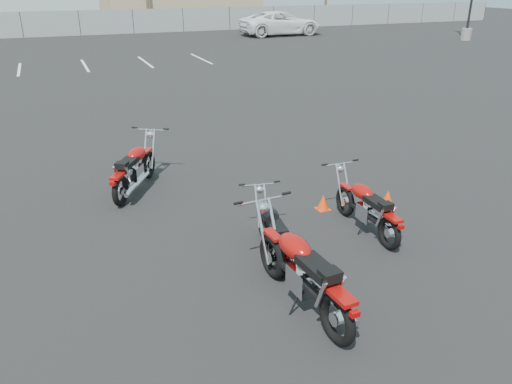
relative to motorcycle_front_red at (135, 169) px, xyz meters
name	(u,v)px	position (x,y,z in m)	size (l,w,h in m)	color
ground	(259,244)	(1.44, -2.99, -0.48)	(120.00, 120.00, 0.00)	black
motorcycle_front_red	(135,169)	(0.00, 0.00, 0.00)	(1.49, 2.00, 1.04)	black
motorcycle_second_black	(273,232)	(1.51, -3.40, -0.07)	(0.70, 1.80, 0.89)	black
motorcycle_third_red	(367,208)	(3.31, -3.26, -0.04)	(0.75, 1.94, 0.95)	black
motorcycle_rear_red	(303,272)	(1.32, -4.75, 0.04)	(0.90, 2.33, 1.14)	black
training_cone_near	(323,202)	(3.07, -2.22, -0.33)	(0.25, 0.25, 0.29)	#EA3C0C
training_cone_far	(388,199)	(4.25, -2.58, -0.31)	(0.28, 0.28, 0.33)	#EA3C0C
light_pole_east	(472,0)	(26.11, 18.40, 2.16)	(0.80, 0.70, 10.16)	gray
chainlink_fence	(79,23)	(1.44, 32.01, 0.42)	(80.06, 0.06, 1.80)	gray
tan_building_east	(179,2)	(11.44, 41.01, 1.39)	(14.40, 9.40, 3.70)	tan
parking_line_stripes	(53,67)	(-1.06, 17.01, -0.47)	(15.12, 4.00, 0.01)	silver
white_van	(281,16)	(15.50, 26.33, 0.90)	(7.21, 2.88, 2.74)	white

